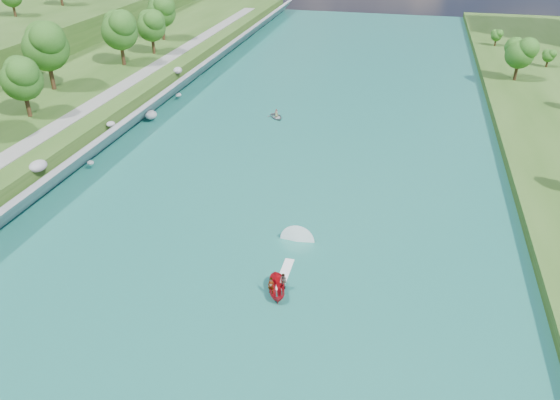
# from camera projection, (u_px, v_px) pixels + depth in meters

# --- Properties ---
(ground) EXTENTS (260.00, 260.00, 0.00)m
(ground) POSITION_uv_depth(u_px,v_px,m) (223.00, 296.00, 48.57)
(ground) COLOR #2D5119
(ground) RESTS_ON ground
(river_water) EXTENTS (55.00, 240.00, 0.10)m
(river_water) POSITION_uv_depth(u_px,v_px,m) (277.00, 193.00, 65.55)
(river_water) COLOR #1B665B
(river_water) RESTS_ON ground
(ridge_west) EXTENTS (60.00, 120.00, 9.00)m
(ridge_west) POSITION_uv_depth(u_px,v_px,m) (42.00, 13.00, 144.04)
(ridge_west) COLOR #2D5119
(ridge_west) RESTS_ON ground
(riprap_bank) EXTENTS (5.06, 236.00, 4.39)m
(riprap_bank) POSITION_uv_depth(u_px,v_px,m) (76.00, 162.00, 69.01)
(riprap_bank) COLOR slate
(riprap_bank) RESTS_ON ground
(riverside_path) EXTENTS (3.00, 200.00, 0.10)m
(riverside_path) POSITION_uv_depth(u_px,v_px,m) (33.00, 141.00, 70.50)
(riverside_path) COLOR gray
(riverside_path) RESTS_ON berm_west
(motorboat) EXTENTS (3.60, 18.73, 1.96)m
(motorboat) POSITION_uv_depth(u_px,v_px,m) (282.00, 275.00, 50.13)
(motorboat) COLOR #AA0D16
(motorboat) RESTS_ON river_water
(raft) EXTENTS (3.66, 3.89, 1.49)m
(raft) POSITION_uv_depth(u_px,v_px,m) (276.00, 116.00, 87.43)
(raft) COLOR gray
(raft) RESTS_ON river_water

